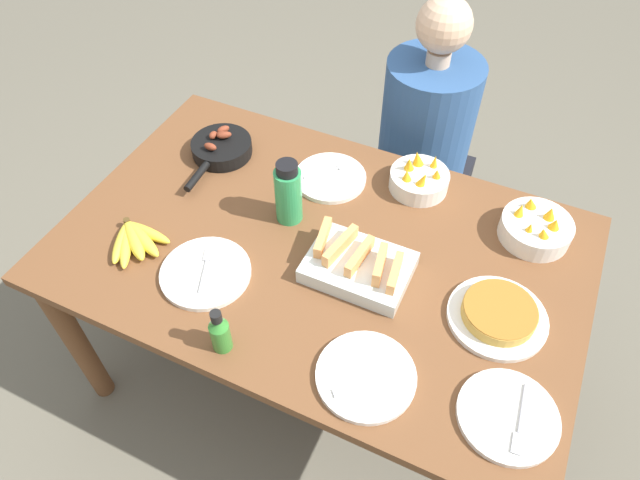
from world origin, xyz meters
The scene contains 15 objects.
ground_plane centered at (0.00, 0.00, 0.00)m, with size 14.00×14.00×0.00m, color #666051.
dining_table centered at (0.00, 0.00, 0.64)m, with size 1.54×0.98×0.74m.
banana_bunch centered at (-0.50, -0.22, 0.76)m, with size 0.19×0.18×0.04m.
melon_tray centered at (0.14, -0.04, 0.77)m, with size 0.29×0.21×0.10m.
skillet centered at (-0.48, 0.23, 0.77)m, with size 0.21×0.34×0.08m.
frittata_plate_center centered at (0.53, -0.03, 0.76)m, with size 0.27×0.27×0.05m.
empty_plate_near_front centered at (-0.09, 0.28, 0.75)m, with size 0.24×0.24×0.02m.
empty_plate_far_left centered at (0.28, -0.34, 0.75)m, with size 0.25×0.25×0.02m.
empty_plate_far_right centered at (-0.25, -0.23, 0.75)m, with size 0.26×0.26×0.02m.
empty_plate_mid_edge centered at (0.62, -0.29, 0.75)m, with size 0.24×0.24×0.02m.
fruit_bowl_mango centered at (0.56, 0.31, 0.77)m, with size 0.21×0.21×0.10m.
fruit_bowl_citrus centered at (0.18, 0.37, 0.78)m, with size 0.19×0.19×0.12m.
water_bottle centered at (-0.14, 0.07, 0.84)m, with size 0.08×0.08×0.22m.
hot_sauce_bottle centered at (-0.08, -0.41, 0.80)m, with size 0.05×0.05×0.15m.
person_figure centered at (0.10, 0.74, 0.49)m, with size 0.38×0.38×1.19m.
Camera 1 is at (0.46, -0.99, 2.03)m, focal length 32.00 mm.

